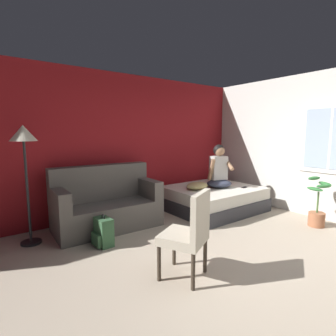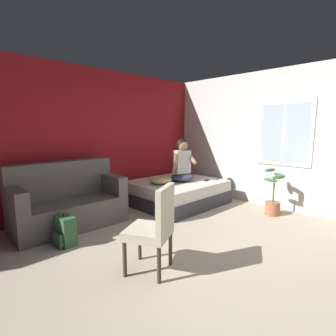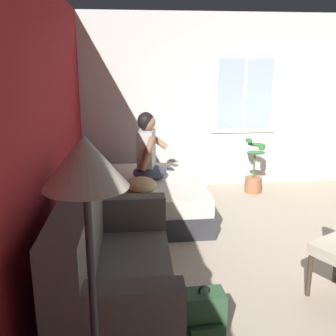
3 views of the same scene
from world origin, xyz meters
name	(u,v)px [view 1 (image 1 of 3)]	position (x,y,z in m)	size (l,w,h in m)	color
ground_plane	(262,272)	(0.00, 0.00, 0.00)	(40.00, 40.00, 0.00)	tan
wall_back_accent	(133,145)	(0.00, 3.04, 1.35)	(10.07, 0.16, 2.70)	maroon
bed	(213,199)	(1.33, 2.07, 0.24)	(1.78, 1.55, 0.48)	#2D2D33
couch	(106,204)	(-0.86, 2.44, 0.39)	(1.72, 0.87, 1.04)	#514C47
side_chair	(189,232)	(-0.77, 0.42, 0.53)	(0.62, 0.62, 0.98)	#382D23
person_seated	(219,170)	(1.41, 2.00, 0.84)	(0.61, 0.55, 0.88)	#383D51
backpack	(103,232)	(-1.20, 1.77, 0.19)	(0.24, 0.31, 0.46)	#2D5133
throw_pillow	(197,186)	(0.92, 2.11, 0.55)	(0.48, 0.36, 0.14)	tan
cell_phone	(244,187)	(1.80, 1.66, 0.48)	(0.07, 0.14, 0.01)	black
floor_lamp	(24,145)	(-2.01, 2.46, 1.43)	(0.36, 0.36, 1.70)	black
potted_plant	(317,209)	(2.05, 0.33, 0.30)	(0.39, 0.37, 0.85)	#995B3D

